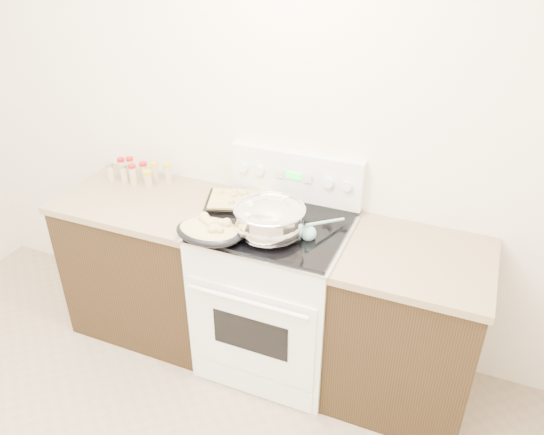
% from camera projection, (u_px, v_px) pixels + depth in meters
% --- Properties ---
extents(counter_left, '(0.93, 0.67, 0.92)m').
position_uv_depth(counter_left, '(152.00, 262.00, 3.29)').
color(counter_left, black).
rests_on(counter_left, ground).
extents(counter_right, '(0.73, 0.67, 0.92)m').
position_uv_depth(counter_right, '(405.00, 328.00, 2.77)').
color(counter_right, black).
rests_on(counter_right, ground).
extents(kitchen_range, '(0.78, 0.73, 1.22)m').
position_uv_depth(kitchen_range, '(276.00, 291.00, 2.99)').
color(kitchen_range, white).
rests_on(kitchen_range, ground).
extents(mixing_bowl, '(0.43, 0.43, 0.21)m').
position_uv_depth(mixing_bowl, '(270.00, 221.00, 2.61)').
color(mixing_bowl, silver).
rests_on(mixing_bowl, kitchen_range).
extents(roasting_pan, '(0.36, 0.25, 0.12)m').
position_uv_depth(roasting_pan, '(209.00, 230.00, 2.60)').
color(roasting_pan, black).
rests_on(roasting_pan, kitchen_range).
extents(baking_sheet, '(0.44, 0.37, 0.06)m').
position_uv_depth(baking_sheet, '(242.00, 200.00, 2.93)').
color(baking_sheet, black).
rests_on(baking_sheet, kitchen_range).
extents(wooden_spoon, '(0.21, 0.19, 0.04)m').
position_uv_depth(wooden_spoon, '(242.00, 234.00, 2.64)').
color(wooden_spoon, tan).
rests_on(wooden_spoon, kitchen_range).
extents(blue_ladle, '(0.17, 0.25, 0.10)m').
position_uv_depth(blue_ladle, '(310.00, 232.00, 2.61)').
color(blue_ladle, '#85C1C7').
rests_on(blue_ladle, kitchen_range).
extents(spice_jars, '(0.39, 0.15, 0.13)m').
position_uv_depth(spice_jars, '(137.00, 172.00, 3.20)').
color(spice_jars, '#BFB28C').
rests_on(spice_jars, counter_left).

